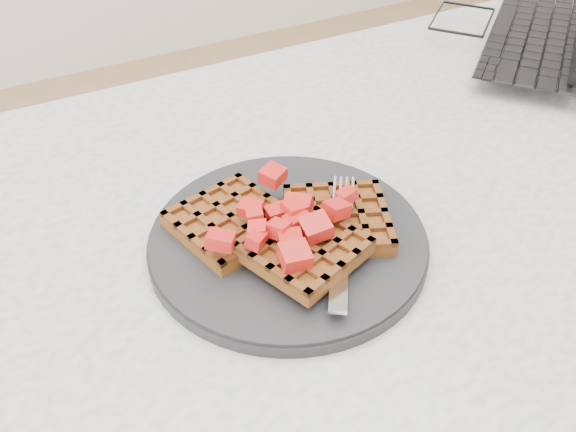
{
  "coord_description": "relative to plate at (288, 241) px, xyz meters",
  "views": [
    {
      "loc": [
        -0.33,
        -0.42,
        1.18
      ],
      "look_at": [
        -0.12,
        -0.0,
        0.79
      ],
      "focal_mm": 40.0,
      "sensor_mm": 36.0,
      "label": 1
    }
  ],
  "objects": [
    {
      "name": "waffles",
      "position": [
        0.0,
        -0.0,
        0.02
      ],
      "size": [
        0.22,
        0.2,
        0.03
      ],
      "color": "brown",
      "rests_on": "plate"
    },
    {
      "name": "plate",
      "position": [
        0.0,
        0.0,
        0.0
      ],
      "size": [
        0.28,
        0.28,
        0.02
      ],
      "primitive_type": "cylinder",
      "color": "black",
      "rests_on": "table"
    },
    {
      "name": "strawberry_pile",
      "position": [
        -0.0,
        -0.0,
        0.05
      ],
      "size": [
        0.15,
        0.15,
        0.02
      ],
      "primitive_type": null,
      "color": "#A30A0A",
      "rests_on": "waffles"
    },
    {
      "name": "fork",
      "position": [
        0.04,
        -0.04,
        0.02
      ],
      "size": [
        0.12,
        0.16,
        0.02
      ],
      "primitive_type": null,
      "rotation": [
        0.0,
        0.0,
        -0.57
      ],
      "color": "silver",
      "rests_on": "plate"
    },
    {
      "name": "laptop",
      "position": [
        0.53,
        0.24,
        0.03
      ],
      "size": [
        0.45,
        0.44,
        0.26
      ],
      "rotation": [
        0.0,
        0.0,
        3.84
      ],
      "color": "black",
      "rests_on": "table"
    },
    {
      "name": "table",
      "position": [
        0.12,
        0.0,
        -0.12
      ],
      "size": [
        1.2,
        0.8,
        0.75
      ],
      "color": "silver",
      "rests_on": "ground"
    }
  ]
}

